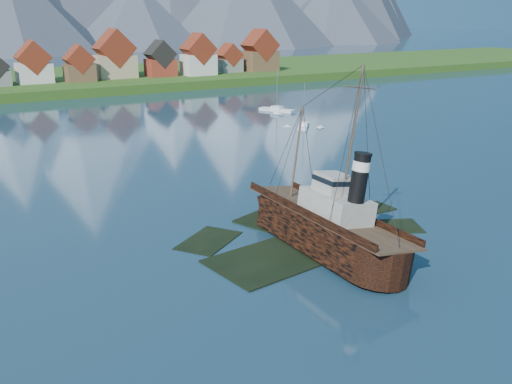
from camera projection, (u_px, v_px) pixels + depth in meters
ground at (301, 243)px, 66.44m from camera, size 1400.00×1400.00×0.00m
shoal at (303, 237)px, 69.17m from camera, size 31.71×21.24×1.14m
shore_bank at (34, 86)px, 206.38m from camera, size 600.00×80.00×3.20m
seawall at (57, 99)px, 175.10m from camera, size 600.00×2.50×2.00m
tugboat_wreck at (315, 223)px, 65.04m from camera, size 6.42×27.65×21.91m
sailboat_d at (304, 126)px, 132.67m from camera, size 6.55×7.33×10.76m
sailboat_e at (277, 110)px, 154.22m from camera, size 6.77×10.19×11.74m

